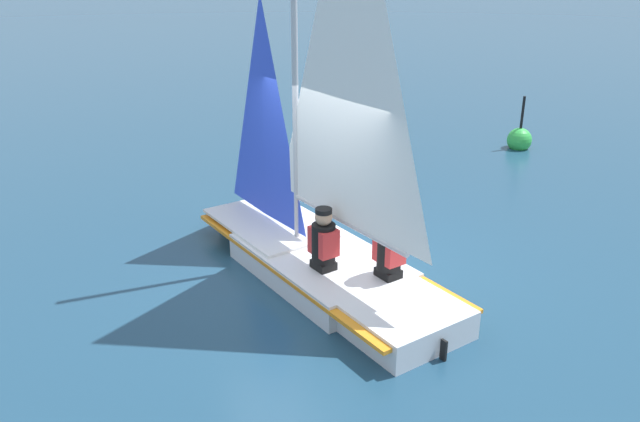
{
  "coord_description": "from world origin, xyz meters",
  "views": [
    {
      "loc": [
        7.19,
        -2.17,
        3.97
      ],
      "look_at": [
        0.0,
        0.0,
        0.95
      ],
      "focal_mm": 35.0,
      "sensor_mm": 36.0,
      "label": 1
    }
  ],
  "objects_px": {
    "sailboat_main": "(321,223)",
    "sailor_crew": "(389,256)",
    "buoy_marker": "(519,140)",
    "sailor_helm": "(324,248)"
  },
  "relations": [
    {
      "from": "sailboat_main",
      "to": "buoy_marker",
      "type": "distance_m",
      "value": 7.73
    },
    {
      "from": "sailor_helm",
      "to": "buoy_marker",
      "type": "distance_m",
      "value": 8.06
    },
    {
      "from": "sailboat_main",
      "to": "buoy_marker",
      "type": "relative_size",
      "value": 4.21
    },
    {
      "from": "sailor_helm",
      "to": "buoy_marker",
      "type": "height_order",
      "value": "buoy_marker"
    },
    {
      "from": "sailor_crew",
      "to": "sailboat_main",
      "type": "bearing_deg",
      "value": 16.98
    },
    {
      "from": "sailboat_main",
      "to": "buoy_marker",
      "type": "height_order",
      "value": "sailboat_main"
    },
    {
      "from": "sailboat_main",
      "to": "sailor_helm",
      "type": "height_order",
      "value": "sailboat_main"
    },
    {
      "from": "sailboat_main",
      "to": "sailor_crew",
      "type": "bearing_deg",
      "value": -163.02
    },
    {
      "from": "buoy_marker",
      "to": "sailor_helm",
      "type": "bearing_deg",
      "value": -50.68
    },
    {
      "from": "sailor_crew",
      "to": "sailor_helm",
      "type": "bearing_deg",
      "value": 40.11
    }
  ]
}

